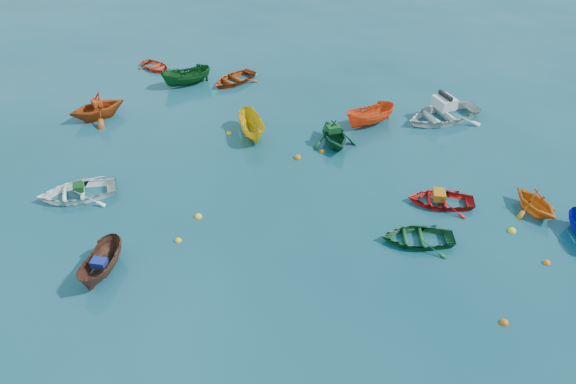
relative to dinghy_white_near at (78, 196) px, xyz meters
The scene contains 28 objects.
ground 8.11m from the dinghy_white_near, ahead, with size 160.00×160.00×0.00m, color #093D48.
dinghy_white_near is the anchor object (origin of this frame).
sampan_brown_mid 5.74m from the dinghy_white_near, 26.25° to the right, with size 1.10×2.93×1.13m, color #572F1F.
dinghy_orange_w 7.65m from the dinghy_white_near, 134.96° to the left, with size 2.73×3.17×1.67m, color #BB4511.
sampan_yellow_mid 9.77m from the dinghy_white_near, 72.23° to the left, with size 1.22×3.23×1.25m, color yellow.
dinghy_green_e 15.80m from the dinghy_white_near, 25.38° to the left, with size 2.23×3.11×0.65m, color #135325.
dinghy_red_nw 14.44m from the dinghy_white_near, 123.25° to the left, with size 1.82×2.54×0.53m, color red.
sampan_orange_n 16.13m from the dinghy_white_near, 61.98° to the left, with size 1.21×3.22×1.25m, color #F14E16.
dinghy_green_n 13.27m from the dinghy_white_near, 57.65° to the left, with size 2.44×2.83×1.49m, color #114A25.
dinghy_red_ne 17.07m from the dinghy_white_near, 35.24° to the left, with size 2.17×3.03×0.63m, color red.
dinghy_red_far 13.91m from the dinghy_white_near, 99.47° to the left, with size 2.29×3.19×0.66m, color #B23A0E.
dinghy_orange_far 21.23m from the dinghy_white_near, 33.97° to the left, with size 2.10×2.43×1.28m, color orange.
sampan_green_far 12.42m from the dinghy_white_near, 110.88° to the left, with size 1.22×3.24×1.25m, color #114A18.
motorboat_white 20.29m from the dinghy_white_near, 58.56° to the left, with size 3.25×4.55×1.54m, color silver.
tarp_green_a 0.53m from the dinghy_white_near, 53.60° to the left, with size 0.61×0.46×0.29m, color #0F3F14.
tarp_blue_a 5.90m from the dinghy_white_near, 27.14° to the right, with size 0.58×0.44×0.28m, color navy.
tarp_orange_a 7.74m from the dinghy_white_near, 134.63° to the left, with size 0.67×0.50×0.32m, color #C03A13.
tarp_green_b 13.31m from the dinghy_white_near, 58.08° to the left, with size 0.71×0.53×0.34m, color #124A1B.
tarp_orange_b 16.97m from the dinghy_white_near, 35.27° to the left, with size 0.72×0.54×0.35m, color #C96A14.
buoy_ye_a 6.14m from the dinghy_white_near, ahead, with size 0.30×0.30×0.30m, color yellow.
buoy_or_b 19.44m from the dinghy_white_near, 13.79° to the left, with size 0.33×0.33×0.33m, color #F8580D.
buoy_ye_b 8.81m from the dinghy_white_near, 77.98° to the left, with size 0.29×0.29×0.29m, color yellow.
buoy_or_c 10.98m from the dinghy_white_near, 54.65° to the left, with size 0.38×0.38×0.38m, color orange.
buoy_ye_c 6.10m from the dinghy_white_near, 22.25° to the left, with size 0.35×0.35×0.35m, color yellow.
buoy_or_d 21.07m from the dinghy_white_near, 24.57° to the left, with size 0.30×0.30×0.30m, color orange.
buoy_ye_d 15.59m from the dinghy_white_near, 97.50° to the left, with size 0.35×0.35×0.35m, color yellow.
buoy_or_e 12.42m from the dinghy_white_near, 55.30° to the left, with size 0.32×0.32×0.32m, color #D2680B.
buoy_ye_e 19.95m from the dinghy_white_near, 29.73° to the left, with size 0.36×0.36×0.36m, color yellow.
Camera 1 is at (12.69, -11.79, 16.05)m, focal length 35.00 mm.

